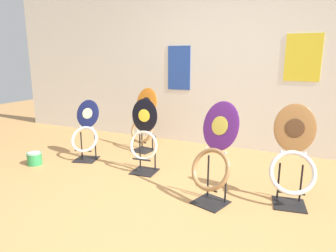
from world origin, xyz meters
TOP-DOWN VIEW (x-y plane):
  - ground_plane at (0.00, 0.00)m, footprint 14.00×14.00m
  - wall_back at (0.00, 2.26)m, footprint 8.00×0.07m
  - toilet_seat_display_jazz_black at (-0.62, 0.80)m, footprint 0.35×0.30m
  - toilet_seat_display_navy_moon at (-1.54, 0.89)m, footprint 0.41×0.42m
  - toilet_seat_display_woodgrain at (0.98, 0.67)m, footprint 0.43×0.34m
  - toilet_seat_display_purple_note at (0.33, 0.41)m, footprint 0.46×0.42m
  - toilet_seat_display_orange_sun at (-1.04, 1.55)m, footprint 0.41×0.34m
  - paint_can at (-2.00, 0.44)m, footprint 0.18×0.18m

SIDE VIEW (x-z plane):
  - ground_plane at x=0.00m, z-range 0.00..0.00m
  - paint_can at x=-2.00m, z-range 0.00..0.16m
  - toilet_seat_display_navy_moon at x=-1.54m, z-range -0.02..0.75m
  - toilet_seat_display_jazz_black at x=-0.62m, z-range -0.02..0.85m
  - toilet_seat_display_woodgrain at x=0.98m, z-range -0.04..0.88m
  - toilet_seat_display_orange_sun at x=-1.04m, z-range -0.02..0.88m
  - toilet_seat_display_purple_note at x=0.33m, z-range -0.03..0.91m
  - wall_back at x=0.00m, z-range 0.00..2.60m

